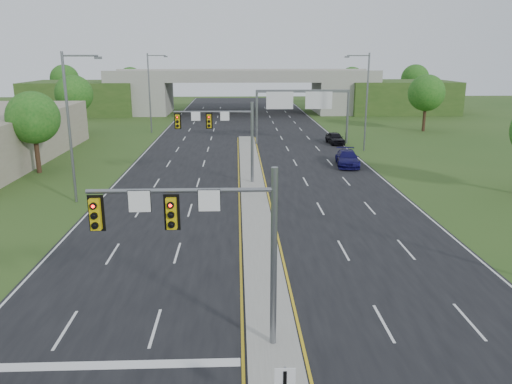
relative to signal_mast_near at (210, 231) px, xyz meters
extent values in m
plane|color=#2C4C1B|center=(2.26, 0.07, -4.73)|extent=(240.00, 240.00, 0.00)
cube|color=black|center=(2.26, 35.07, -4.72)|extent=(24.00, 160.00, 0.02)
cube|color=gray|center=(2.26, 23.07, -4.63)|extent=(2.00, 54.00, 0.16)
cube|color=gold|center=(1.11, 23.07, -4.70)|extent=(0.12, 54.00, 0.01)
cube|color=gold|center=(3.41, 23.07, -4.70)|extent=(0.12, 54.00, 0.01)
cube|color=silver|center=(-9.54, 35.07, -4.70)|extent=(0.12, 160.00, 0.01)
cube|color=silver|center=(14.06, 35.07, -4.70)|extent=(0.12, 160.00, 0.01)
cube|color=silver|center=(-4.24, -0.93, -4.70)|extent=(10.50, 0.50, 0.01)
cylinder|color=slate|center=(2.26, 0.07, -1.23)|extent=(0.24, 0.24, 7.00)
cylinder|color=slate|center=(-0.99, 0.07, 1.47)|extent=(6.50, 0.16, 0.16)
cube|color=gold|center=(-1.31, -0.18, 0.72)|extent=(0.35, 0.25, 1.10)
cube|color=gold|center=(-3.91, -0.18, 0.72)|extent=(0.35, 0.25, 1.10)
cube|color=black|center=(-1.31, -0.04, 0.72)|extent=(0.55, 0.04, 1.30)
cube|color=black|center=(-3.91, -0.04, 0.72)|extent=(0.55, 0.04, 1.30)
sphere|color=#FF0C05|center=(-1.31, -0.31, 1.07)|extent=(0.20, 0.20, 0.20)
sphere|color=#FF0C05|center=(-3.91, -0.31, 1.07)|extent=(0.20, 0.20, 0.20)
cube|color=white|center=(-2.42, -0.03, 1.12)|extent=(0.75, 0.04, 0.75)
cube|color=white|center=(-0.01, -0.03, 1.12)|extent=(0.75, 0.04, 0.75)
cylinder|color=slate|center=(2.26, 25.07, -1.23)|extent=(0.24, 0.24, 7.00)
cylinder|color=slate|center=(-0.99, 25.07, 1.47)|extent=(6.50, 0.16, 0.16)
cube|color=gold|center=(-1.31, 24.82, 0.72)|extent=(0.35, 0.25, 1.10)
cube|color=gold|center=(-3.91, 24.82, 0.72)|extent=(0.35, 0.25, 1.10)
cube|color=black|center=(-1.31, 24.96, 0.72)|extent=(0.55, 0.04, 1.30)
cube|color=black|center=(-3.91, 24.96, 0.72)|extent=(0.55, 0.04, 1.30)
sphere|color=#FF0C05|center=(-1.31, 24.69, 1.07)|extent=(0.20, 0.20, 0.20)
sphere|color=#FF0C05|center=(-3.91, 24.69, 1.07)|extent=(0.20, 0.20, 0.20)
cube|color=white|center=(-2.42, 24.97, 1.12)|extent=(0.75, 0.04, 0.75)
cube|color=white|center=(-0.01, 24.97, 1.12)|extent=(0.75, 0.04, 0.75)
cube|color=white|center=(2.26, -4.48, -2.83)|extent=(0.60, 0.04, 0.60)
cube|color=black|center=(2.26, -4.51, -2.83)|extent=(0.10, 0.02, 0.45)
cylinder|color=slate|center=(3.46, 45.07, -1.43)|extent=(0.28, 0.28, 6.60)
cylinder|color=slate|center=(14.76, 45.07, -1.43)|extent=(0.28, 0.28, 6.60)
cube|color=slate|center=(9.11, 45.07, 1.77)|extent=(11.50, 0.35, 0.35)
cube|color=#0C541E|center=(6.26, 44.87, 0.67)|extent=(3.20, 0.08, 2.00)
cube|color=#0C541E|center=(11.06, 44.87, 0.67)|extent=(3.20, 0.08, 2.00)
cube|color=silver|center=(6.26, 44.82, 0.67)|extent=(3.30, 0.03, 2.10)
cube|color=silver|center=(11.06, 44.82, 0.67)|extent=(3.30, 0.03, 2.10)
cube|color=gray|center=(-14.74, 80.07, -1.73)|extent=(6.00, 12.00, 6.00)
cube|color=gray|center=(19.26, 80.07, -1.73)|extent=(6.00, 12.00, 6.00)
cube|color=#2C4C1B|center=(-27.74, 80.07, -1.73)|extent=(20.00, 14.00, 6.00)
cube|color=#2C4C1B|center=(32.26, 80.07, -1.73)|extent=(20.00, 14.00, 6.00)
cube|color=gray|center=(2.26, 80.07, 1.87)|extent=(50.00, 12.00, 1.20)
cube|color=gray|center=(2.26, 74.27, 2.92)|extent=(50.00, 0.40, 0.90)
cube|color=gray|center=(2.26, 85.87, 2.92)|extent=(50.00, 0.40, 0.90)
cylinder|color=slate|center=(-11.24, 20.07, 0.77)|extent=(0.20, 0.20, 11.00)
cylinder|color=slate|center=(-9.99, 20.07, 5.97)|extent=(2.50, 0.12, 0.12)
cube|color=slate|center=(-8.74, 20.07, 5.82)|extent=(0.50, 0.25, 0.18)
cylinder|color=slate|center=(-11.24, 55.07, 0.77)|extent=(0.20, 0.20, 11.00)
cylinder|color=slate|center=(-9.99, 55.07, 5.97)|extent=(2.50, 0.12, 0.12)
cube|color=slate|center=(-8.74, 55.07, 5.82)|extent=(0.50, 0.25, 0.18)
cylinder|color=slate|center=(15.76, 40.07, 0.77)|extent=(0.20, 0.20, 11.00)
cylinder|color=slate|center=(14.51, 40.07, 5.97)|extent=(2.50, 0.12, 0.12)
cube|color=slate|center=(13.26, 40.07, 5.82)|extent=(0.50, 0.25, 0.18)
cylinder|color=#382316|center=(-17.74, 30.07, -2.73)|extent=(0.44, 0.44, 4.00)
sphere|color=#185416|center=(-17.74, 30.07, 0.47)|extent=(4.80, 4.80, 4.80)
cylinder|color=#382316|center=(-21.74, 55.07, -2.60)|extent=(0.44, 0.44, 4.25)
sphere|color=#185416|center=(-21.74, 55.07, 0.80)|extent=(5.20, 5.20, 5.20)
cylinder|color=#382316|center=(28.26, 55.07, -2.60)|extent=(0.44, 0.44, 4.25)
sphere|color=#185416|center=(28.26, 55.07, 0.80)|extent=(5.20, 5.20, 5.20)
cylinder|color=#382316|center=(-35.74, 94.07, -2.48)|extent=(0.44, 0.44, 4.50)
sphere|color=#185416|center=(-35.74, 94.07, 1.12)|extent=(6.00, 6.00, 6.00)
cylinder|color=#382316|center=(-21.74, 94.07, -2.60)|extent=(0.44, 0.44, 4.25)
sphere|color=#185416|center=(-21.74, 94.07, 0.80)|extent=(5.60, 5.60, 5.60)
cylinder|color=#382316|center=(26.26, 94.07, -2.60)|extent=(0.44, 0.44, 4.25)
sphere|color=#185416|center=(26.26, 94.07, 0.80)|extent=(5.60, 5.60, 5.60)
cylinder|color=#382316|center=(40.26, 94.07, -2.48)|extent=(0.44, 0.44, 4.50)
sphere|color=#185416|center=(40.26, 94.07, 1.12)|extent=(6.00, 6.00, 6.00)
imported|color=#0E0B47|center=(12.01, 31.90, -3.95)|extent=(2.71, 5.44, 1.52)
imported|color=black|center=(13.26, 44.78, -3.99)|extent=(2.05, 4.33, 1.43)
camera|label=1|loc=(0.97, -16.66, 5.99)|focal=35.00mm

